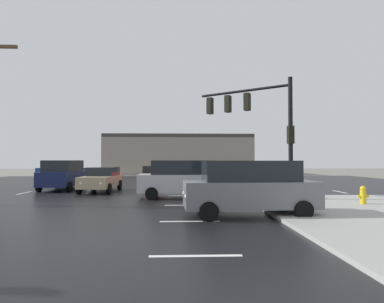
{
  "coord_description": "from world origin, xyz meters",
  "views": [
    {
      "loc": [
        -0.35,
        -21.13,
        2.07
      ],
      "look_at": [
        0.74,
        7.37,
        2.81
      ],
      "focal_mm": 31.13,
      "sensor_mm": 36.0,
      "label": 1
    }
  ],
  "objects_px": {
    "sedan_black": "(249,173)",
    "suv_grey": "(249,187)",
    "suv_silver": "(183,178)",
    "traffic_signal_mast": "(258,117)",
    "fire_hydrant": "(363,195)",
    "suv_blue": "(64,170)",
    "sedan_red": "(154,175)",
    "suv_navy": "(63,174)",
    "sedan_tan": "(102,179)"
  },
  "relations": [
    {
      "from": "traffic_signal_mast",
      "to": "suv_navy",
      "type": "height_order",
      "value": "traffic_signal_mast"
    },
    {
      "from": "sedan_tan",
      "to": "suv_blue",
      "type": "bearing_deg",
      "value": -149.22
    },
    {
      "from": "sedan_black",
      "to": "sedan_tan",
      "type": "bearing_deg",
      "value": -47.86
    },
    {
      "from": "suv_blue",
      "to": "sedan_red",
      "type": "distance_m",
      "value": 11.33
    },
    {
      "from": "suv_silver",
      "to": "sedan_red",
      "type": "bearing_deg",
      "value": 103.26
    },
    {
      "from": "traffic_signal_mast",
      "to": "suv_grey",
      "type": "height_order",
      "value": "traffic_signal_mast"
    },
    {
      "from": "suv_blue",
      "to": "suv_silver",
      "type": "height_order",
      "value": "same"
    },
    {
      "from": "suv_blue",
      "to": "suv_navy",
      "type": "bearing_deg",
      "value": -66.21
    },
    {
      "from": "suv_navy",
      "to": "sedan_tan",
      "type": "distance_m",
      "value": 3.34
    },
    {
      "from": "sedan_black",
      "to": "sedan_tan",
      "type": "height_order",
      "value": "same"
    },
    {
      "from": "suv_navy",
      "to": "sedan_black",
      "type": "bearing_deg",
      "value": -62.41
    },
    {
      "from": "traffic_signal_mast",
      "to": "suv_blue",
      "type": "distance_m",
      "value": 22.77
    },
    {
      "from": "fire_hydrant",
      "to": "suv_navy",
      "type": "height_order",
      "value": "suv_navy"
    },
    {
      "from": "sedan_black",
      "to": "suv_silver",
      "type": "relative_size",
      "value": 0.96
    },
    {
      "from": "suv_grey",
      "to": "suv_navy",
      "type": "xyz_separation_m",
      "value": [
        -10.64,
        11.26,
        0.0
      ]
    },
    {
      "from": "suv_blue",
      "to": "sedan_black",
      "type": "relative_size",
      "value": 1.07
    },
    {
      "from": "sedan_black",
      "to": "suv_silver",
      "type": "xyz_separation_m",
      "value": [
        -6.4,
        -12.98,
        0.24
      ]
    },
    {
      "from": "sedan_red",
      "to": "sedan_tan",
      "type": "bearing_deg",
      "value": 149.58
    },
    {
      "from": "suv_blue",
      "to": "suv_navy",
      "type": "xyz_separation_m",
      "value": [
        3.47,
        -10.2,
        0.0
      ]
    },
    {
      "from": "traffic_signal_mast",
      "to": "fire_hydrant",
      "type": "relative_size",
      "value": 7.72
    },
    {
      "from": "suv_grey",
      "to": "traffic_signal_mast",
      "type": "bearing_deg",
      "value": -109.56
    },
    {
      "from": "traffic_signal_mast",
      "to": "fire_hydrant",
      "type": "height_order",
      "value": "traffic_signal_mast"
    },
    {
      "from": "sedan_tan",
      "to": "sedan_red",
      "type": "xyz_separation_m",
      "value": [
        3.03,
        5.48,
        0.0
      ]
    },
    {
      "from": "fire_hydrant",
      "to": "sedan_black",
      "type": "height_order",
      "value": "sedan_black"
    },
    {
      "from": "traffic_signal_mast",
      "to": "suv_silver",
      "type": "xyz_separation_m",
      "value": [
        -4.01,
        0.64,
        -3.27
      ]
    },
    {
      "from": "sedan_black",
      "to": "sedan_tan",
      "type": "xyz_separation_m",
      "value": [
        -11.69,
        -9.16,
        0.0
      ]
    },
    {
      "from": "sedan_tan",
      "to": "suv_navy",
      "type": "bearing_deg",
      "value": -114.36
    },
    {
      "from": "suv_navy",
      "to": "sedan_tan",
      "type": "bearing_deg",
      "value": -116.27
    },
    {
      "from": "suv_blue",
      "to": "sedan_tan",
      "type": "distance_m",
      "value": 13.33
    },
    {
      "from": "suv_navy",
      "to": "suv_silver",
      "type": "xyz_separation_m",
      "value": [
        8.27,
        -5.29,
        0.0
      ]
    },
    {
      "from": "sedan_tan",
      "to": "suv_silver",
      "type": "relative_size",
      "value": 0.95
    },
    {
      "from": "suv_silver",
      "to": "traffic_signal_mast",
      "type": "bearing_deg",
      "value": -9.38
    },
    {
      "from": "sedan_black",
      "to": "suv_blue",
      "type": "bearing_deg",
      "value": -93.81
    },
    {
      "from": "sedan_tan",
      "to": "traffic_signal_mast",
      "type": "bearing_deg",
      "value": 66.21
    },
    {
      "from": "suv_silver",
      "to": "sedan_tan",
      "type": "bearing_deg",
      "value": 143.77
    },
    {
      "from": "suv_navy",
      "to": "sedan_red",
      "type": "xyz_separation_m",
      "value": [
        6.02,
        4.01,
        -0.24
      ]
    },
    {
      "from": "suv_grey",
      "to": "suv_blue",
      "type": "height_order",
      "value": "same"
    },
    {
      "from": "sedan_black",
      "to": "suv_grey",
      "type": "bearing_deg",
      "value": -7.95
    },
    {
      "from": "sedan_tan",
      "to": "suv_silver",
      "type": "distance_m",
      "value": 6.53
    },
    {
      "from": "suv_blue",
      "to": "suv_navy",
      "type": "height_order",
      "value": "same"
    },
    {
      "from": "suv_silver",
      "to": "suv_grey",
      "type": "bearing_deg",
      "value": -68.7
    },
    {
      "from": "suv_navy",
      "to": "traffic_signal_mast",
      "type": "bearing_deg",
      "value": -115.84
    },
    {
      "from": "fire_hydrant",
      "to": "sedan_red",
      "type": "bearing_deg",
      "value": 127.9
    },
    {
      "from": "suv_grey",
      "to": "suv_navy",
      "type": "relative_size",
      "value": 1.01
    },
    {
      "from": "fire_hydrant",
      "to": "suv_navy",
      "type": "bearing_deg",
      "value": 150.81
    },
    {
      "from": "sedan_black",
      "to": "traffic_signal_mast",
      "type": "bearing_deg",
      "value": -5.94
    },
    {
      "from": "suv_silver",
      "to": "fire_hydrant",
      "type": "bearing_deg",
      "value": -25.73
    },
    {
      "from": "suv_navy",
      "to": "sedan_tan",
      "type": "relative_size",
      "value": 1.06
    },
    {
      "from": "fire_hydrant",
      "to": "suv_blue",
      "type": "bearing_deg",
      "value": 135.6
    },
    {
      "from": "sedan_black",
      "to": "fire_hydrant",
      "type": "bearing_deg",
      "value": 9.17
    }
  ]
}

